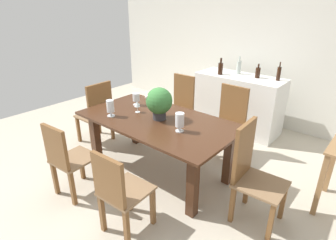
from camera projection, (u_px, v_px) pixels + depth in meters
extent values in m
plane|color=#BCB29E|center=(154.00, 173.00, 3.64)|extent=(7.04, 7.04, 0.00)
cube|color=silver|center=(251.00, 50.00, 4.93)|extent=(6.40, 0.10, 2.60)
cube|color=#422616|center=(158.00, 120.00, 3.39)|extent=(1.98, 1.08, 0.03)
cube|color=#422616|center=(96.00, 138.00, 3.78)|extent=(0.10, 0.10, 0.73)
cube|color=#422616|center=(193.00, 186.00, 2.79)|extent=(0.10, 0.10, 0.73)
cube|color=#422616|center=(135.00, 121.00, 4.30)|extent=(0.10, 0.10, 0.73)
cube|color=#422616|center=(229.00, 157.00, 3.32)|extent=(0.10, 0.10, 0.73)
cube|color=brown|center=(153.00, 206.00, 2.74)|extent=(0.05, 0.05, 0.43)
cube|color=brown|center=(129.00, 193.00, 2.92)|extent=(0.05, 0.05, 0.43)
cube|color=brown|center=(127.00, 229.00, 2.47)|extent=(0.05, 0.05, 0.43)
cube|color=brown|center=(102.00, 213.00, 2.65)|extent=(0.05, 0.05, 0.43)
cube|color=olive|center=(127.00, 191.00, 2.60)|extent=(0.43, 0.46, 0.03)
cube|color=brown|center=(108.00, 180.00, 2.36)|extent=(0.38, 0.06, 0.46)
cube|color=brown|center=(205.00, 142.00, 3.99)|extent=(0.05, 0.05, 0.43)
cube|color=brown|center=(229.00, 151.00, 3.75)|extent=(0.05, 0.05, 0.43)
cube|color=brown|center=(219.00, 134.00, 4.23)|extent=(0.05, 0.05, 0.43)
cube|color=brown|center=(241.00, 142.00, 3.99)|extent=(0.05, 0.05, 0.43)
cube|color=olive|center=(225.00, 128.00, 3.90)|extent=(0.48, 0.44, 0.03)
cube|color=brown|center=(234.00, 105.00, 3.91)|extent=(0.43, 0.06, 0.57)
cube|color=brown|center=(161.00, 126.00, 4.50)|extent=(0.04, 0.04, 0.43)
cube|color=brown|center=(178.00, 132.00, 4.29)|extent=(0.04, 0.04, 0.43)
cube|color=brown|center=(175.00, 120.00, 4.75)|extent=(0.04, 0.04, 0.43)
cube|color=brown|center=(191.00, 125.00, 4.54)|extent=(0.04, 0.04, 0.43)
cube|color=olive|center=(176.00, 113.00, 4.43)|extent=(0.43, 0.44, 0.03)
cube|color=brown|center=(184.00, 92.00, 4.45)|extent=(0.39, 0.05, 0.58)
cube|color=brown|center=(99.00, 173.00, 3.27)|extent=(0.05, 0.05, 0.43)
cube|color=brown|center=(82.00, 164.00, 3.45)|extent=(0.05, 0.05, 0.43)
cube|color=brown|center=(73.00, 188.00, 3.00)|extent=(0.05, 0.05, 0.43)
cube|color=brown|center=(55.00, 178.00, 3.18)|extent=(0.05, 0.05, 0.43)
cube|color=olive|center=(75.00, 159.00, 3.13)|extent=(0.44, 0.48, 0.03)
cube|color=brown|center=(55.00, 147.00, 2.89)|extent=(0.37, 0.07, 0.46)
cube|color=brown|center=(271.00, 222.00, 2.54)|extent=(0.05, 0.05, 0.43)
cube|color=brown|center=(283.00, 201.00, 2.81)|extent=(0.05, 0.05, 0.43)
cube|color=brown|center=(232.00, 204.00, 2.76)|extent=(0.05, 0.05, 0.43)
cube|color=brown|center=(247.00, 187.00, 3.03)|extent=(0.05, 0.05, 0.43)
cube|color=olive|center=(261.00, 185.00, 2.69)|extent=(0.48, 0.46, 0.03)
cube|color=brown|center=(244.00, 150.00, 2.69)|extent=(0.06, 0.41, 0.60)
cube|color=brown|center=(99.00, 122.00, 4.67)|extent=(0.04, 0.04, 0.43)
cube|color=brown|center=(78.00, 129.00, 4.39)|extent=(0.04, 0.04, 0.43)
cube|color=brown|center=(112.00, 127.00, 4.47)|extent=(0.04, 0.04, 0.43)
cube|color=brown|center=(92.00, 136.00, 4.18)|extent=(0.04, 0.04, 0.43)
cube|color=olive|center=(94.00, 115.00, 4.34)|extent=(0.44, 0.48, 0.03)
cube|color=brown|center=(100.00, 101.00, 4.11)|extent=(0.05, 0.44, 0.54)
cylinder|color=#333338|center=(159.00, 115.00, 3.37)|extent=(0.16, 0.16, 0.12)
sphere|color=#387538|center=(159.00, 101.00, 3.29)|extent=(0.33, 0.33, 0.33)
sphere|color=silver|center=(156.00, 107.00, 3.22)|extent=(0.04, 0.04, 0.04)
sphere|color=silver|center=(147.00, 97.00, 3.25)|extent=(0.05, 0.05, 0.05)
sphere|color=silver|center=(158.00, 105.00, 3.19)|extent=(0.04, 0.04, 0.04)
sphere|color=silver|center=(161.00, 91.00, 3.34)|extent=(0.06, 0.06, 0.06)
sphere|color=silver|center=(151.00, 101.00, 3.38)|extent=(0.04, 0.04, 0.04)
sphere|color=silver|center=(170.00, 100.00, 3.37)|extent=(0.05, 0.05, 0.05)
cylinder|color=silver|center=(111.00, 116.00, 3.47)|extent=(0.10, 0.10, 0.01)
cylinder|color=silver|center=(111.00, 114.00, 3.46)|extent=(0.02, 0.02, 0.05)
cylinder|color=silver|center=(110.00, 106.00, 3.41)|extent=(0.09, 0.09, 0.15)
cylinder|color=silver|center=(180.00, 131.00, 3.06)|extent=(0.09, 0.09, 0.01)
cylinder|color=silver|center=(180.00, 128.00, 3.05)|extent=(0.03, 0.03, 0.05)
cylinder|color=silver|center=(180.00, 120.00, 3.01)|extent=(0.10, 0.10, 0.16)
cylinder|color=silver|center=(136.00, 105.00, 3.84)|extent=(0.09, 0.09, 0.01)
cylinder|color=silver|center=(136.00, 102.00, 3.83)|extent=(0.02, 0.02, 0.05)
cylinder|color=silver|center=(136.00, 97.00, 3.80)|extent=(0.10, 0.10, 0.11)
cylinder|color=silver|center=(138.00, 112.00, 3.59)|extent=(0.06, 0.06, 0.00)
cylinder|color=silver|center=(137.00, 109.00, 3.58)|extent=(0.01, 0.01, 0.08)
cone|color=silver|center=(137.00, 104.00, 3.55)|extent=(0.07, 0.07, 0.07)
cube|color=silver|center=(238.00, 103.00, 4.74)|extent=(1.45, 0.61, 0.96)
cylinder|color=black|center=(220.00, 69.00, 4.61)|extent=(0.08, 0.08, 0.19)
cylinder|color=black|center=(221.00, 61.00, 4.56)|extent=(0.03, 0.03, 0.08)
cylinder|color=black|center=(279.00, 74.00, 4.25)|extent=(0.06, 0.06, 0.21)
cylinder|color=black|center=(280.00, 65.00, 4.19)|extent=(0.02, 0.02, 0.08)
cylinder|color=black|center=(258.00, 73.00, 4.41)|extent=(0.08, 0.08, 0.16)
cylinder|color=black|center=(259.00, 66.00, 4.36)|extent=(0.03, 0.03, 0.06)
cylinder|color=#B2BFB7|center=(239.00, 67.00, 4.64)|extent=(0.08, 0.08, 0.22)
cylinder|color=#B2BFB7|center=(240.00, 59.00, 4.58)|extent=(0.03, 0.03, 0.08)
cube|color=olive|center=(320.00, 186.00, 2.80)|extent=(0.05, 0.05, 0.73)
cube|color=olive|center=(332.00, 165.00, 3.16)|extent=(0.05, 0.05, 0.73)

